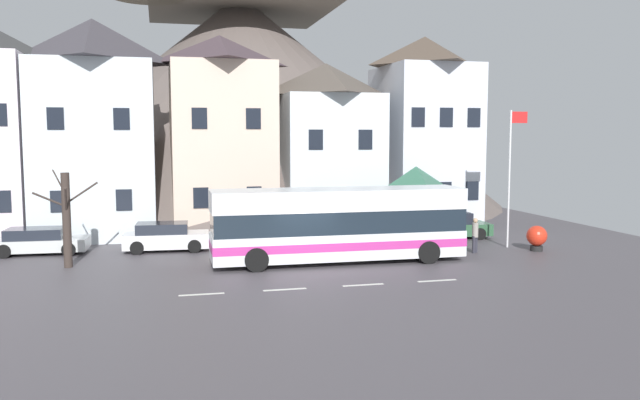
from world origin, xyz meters
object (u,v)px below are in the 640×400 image
object	(u,v)px
townhouse_01	(95,129)
bus_shelter	(416,182)
pedestrian_00	(461,232)
pedestrian_01	(432,233)
harbour_buoy	(537,237)
bare_tree_00	(67,218)
parked_car_00	(447,225)
townhouse_04	(424,132)
hilltop_castle	(240,92)
parked_car_01	(39,241)
transit_bus	(338,225)
public_bench	(433,225)
pedestrian_02	(475,234)
parked_car_02	(166,237)
townhouse_03	(326,146)
flagpole	(511,168)

from	to	relation	value
townhouse_01	bus_shelter	size ratio (longest dim) A/B	2.99
pedestrian_00	pedestrian_01	world-z (taller)	pedestrian_00
townhouse_01	harbour_buoy	size ratio (longest dim) A/B	9.65
bare_tree_00	parked_car_00	bearing A→B (deg)	10.17
bare_tree_00	townhouse_04	bearing A→B (deg)	24.22
townhouse_04	hilltop_castle	bearing A→B (deg)	120.48
parked_car_01	pedestrian_00	distance (m)	20.31
pedestrian_00	townhouse_01	bearing A→B (deg)	153.30
harbour_buoy	bus_shelter	bearing A→B (deg)	140.93
transit_bus	parked_car_01	world-z (taller)	transit_bus
hilltop_castle	pedestrian_01	bearing A→B (deg)	-75.46
pedestrian_01	public_bench	bearing A→B (deg)	65.28
townhouse_01	bare_tree_00	distance (m)	9.83
pedestrian_02	parked_car_02	bearing A→B (deg)	163.84
parked_car_00	parked_car_01	size ratio (longest dim) A/B	1.05
parked_car_02	harbour_buoy	distance (m)	18.05
transit_bus	townhouse_03	bearing A→B (deg)	79.24
pedestrian_02	public_bench	bearing A→B (deg)	84.89
public_bench	bare_tree_00	bearing A→B (deg)	-165.14
townhouse_01	pedestrian_01	bearing A→B (deg)	-27.57
townhouse_01	hilltop_castle	bearing A→B (deg)	58.07
parked_car_02	flagpole	bearing A→B (deg)	-6.71
transit_bus	pedestrian_02	xyz separation A→B (m)	(6.96, 0.65, -0.74)
townhouse_04	bus_shelter	bearing A→B (deg)	-115.83
hilltop_castle	parked_car_01	world-z (taller)	hilltop_castle
townhouse_03	public_bench	bearing A→B (deg)	-36.71
parked_car_01	parked_car_02	bearing A→B (deg)	-1.87
transit_bus	flagpole	world-z (taller)	flagpole
townhouse_03	bare_tree_00	world-z (taller)	townhouse_03
townhouse_03	bus_shelter	bearing A→B (deg)	-63.64
bus_shelter	parked_car_00	distance (m)	3.43
parked_car_00	flagpole	world-z (taller)	flagpole
pedestrian_01	pedestrian_02	xyz separation A→B (m)	(1.55, -1.54, 0.12)
flagpole	harbour_buoy	xyz separation A→B (m)	(0.76, -1.27, -3.28)
parked_car_01	flagpole	bearing A→B (deg)	-5.81
parked_car_00	harbour_buoy	bearing A→B (deg)	-57.87
pedestrian_02	public_bench	distance (m)	6.14
transit_bus	parked_car_02	world-z (taller)	transit_bus
townhouse_04	flagpole	xyz separation A→B (m)	(0.87, -9.01, -1.86)
townhouse_03	harbour_buoy	size ratio (longest dim) A/B	7.98
parked_car_01	townhouse_03	bearing A→B (deg)	22.59
parked_car_00	townhouse_01	bearing A→B (deg)	166.89
parked_car_00	parked_car_02	bearing A→B (deg)	-175.04
flagpole	townhouse_01	bearing A→B (deg)	156.01
pedestrian_02	public_bench	world-z (taller)	pedestrian_02
hilltop_castle	public_bench	size ratio (longest dim) A/B	23.73
bus_shelter	parked_car_02	xyz separation A→B (m)	(-12.77, 0.54, -2.50)
harbour_buoy	parked_car_01	bearing A→B (deg)	168.08
hilltop_castle	transit_bus	size ratio (longest dim) A/B	3.77
townhouse_01	hilltop_castle	distance (m)	19.18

